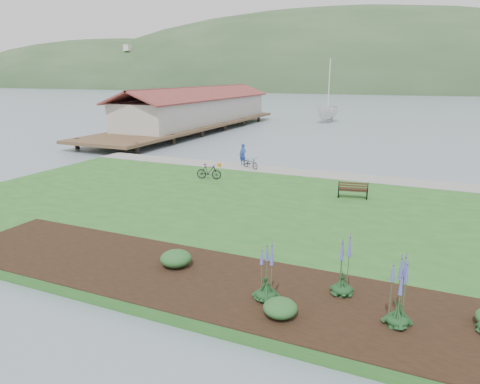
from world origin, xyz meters
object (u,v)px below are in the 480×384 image
Objects in this scene: park_bench at (353,190)px; bicycle_a at (251,163)px; sailboat at (327,122)px; person at (243,153)px.

park_bench is 1.03× the size of bicycle_a.
park_bench is 42.71m from sailboat.
sailboat reaches higher than person.
person is at bearing -82.51° from sailboat.
person is 0.06× the size of sailboat.
sailboat is (-1.70, 35.79, -1.35)m from person.
sailboat is (-2.63, 36.56, -0.82)m from bicycle_a.
bicycle_a is at bearing -81.10° from sailboat.
bicycle_a is at bearing 139.71° from park_bench.
sailboat reaches higher than park_bench.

